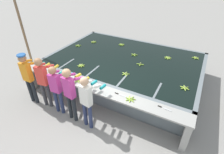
# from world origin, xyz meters

# --- Properties ---
(ground_plane) EXTENTS (80.00, 80.00, 0.00)m
(ground_plane) POSITION_xyz_m (0.00, 0.00, 0.00)
(ground_plane) COLOR gray
(ground_plane) RESTS_ON ground
(wash_tank) EXTENTS (5.56, 3.87, 0.90)m
(wash_tank) POSITION_xyz_m (-0.00, 2.37, 0.45)
(wash_tank) COLOR slate
(wash_tank) RESTS_ON ground
(work_ledge) EXTENTS (5.56, 0.45, 0.90)m
(work_ledge) POSITION_xyz_m (0.00, 0.23, 0.67)
(work_ledge) COLOR #9E9E99
(work_ledge) RESTS_ON ground
(worker_0) EXTENTS (0.42, 0.73, 1.76)m
(worker_0) POSITION_xyz_m (-2.03, -0.37, 1.08)
(worker_0) COLOR #1E2328
(worker_0) RESTS_ON ground
(worker_1) EXTENTS (0.47, 0.74, 1.73)m
(worker_1) POSITION_xyz_m (-1.49, -0.28, 1.04)
(worker_1) COLOR #38383D
(worker_1) RESTS_ON ground
(worker_2) EXTENTS (0.43, 0.72, 1.63)m
(worker_2) POSITION_xyz_m (-0.94, -0.32, 0.97)
(worker_2) COLOR navy
(worker_2) RESTS_ON ground
(worker_3) EXTENTS (0.47, 0.74, 1.73)m
(worker_3) POSITION_xyz_m (-0.38, -0.36, 1.05)
(worker_3) COLOR #1E2328
(worker_3) RESTS_ON ground
(worker_4) EXTENTS (0.47, 0.74, 1.67)m
(worker_4) POSITION_xyz_m (0.17, -0.37, 1.00)
(worker_4) COLOR navy
(worker_4) RESTS_ON ground
(banana_bunch_floating_0) EXTENTS (0.28, 0.27, 0.08)m
(banana_bunch_floating_0) POSITION_xyz_m (0.22, 2.75, 0.92)
(banana_bunch_floating_0) COLOR #7FAD33
(banana_bunch_floating_0) RESTS_ON wash_tank
(banana_bunch_floating_1) EXTENTS (0.28, 0.28, 0.08)m
(banana_bunch_floating_1) POSITION_xyz_m (2.33, 1.43, 0.92)
(banana_bunch_floating_1) COLOR #9EC642
(banana_bunch_floating_1) RESTS_ON wash_tank
(banana_bunch_floating_2) EXTENTS (0.28, 0.28, 0.08)m
(banana_bunch_floating_2) POSITION_xyz_m (1.44, 3.12, 0.92)
(banana_bunch_floating_2) COLOR #93BC3D
(banana_bunch_floating_2) RESTS_ON wash_tank
(banana_bunch_floating_3) EXTENTS (0.28, 0.28, 0.08)m
(banana_bunch_floating_3) POSITION_xyz_m (-1.10, 1.06, 0.92)
(banana_bunch_floating_3) COLOR #93BC3D
(banana_bunch_floating_3) RESTS_ON wash_tank
(banana_bunch_floating_4) EXTENTS (0.27, 0.27, 0.08)m
(banana_bunch_floating_4) POSITION_xyz_m (-2.29, 2.42, 0.92)
(banana_bunch_floating_4) COLOR #75A333
(banana_bunch_floating_4) RESTS_ON wash_tank
(banana_bunch_floating_5) EXTENTS (0.28, 0.27, 0.08)m
(banana_bunch_floating_5) POSITION_xyz_m (0.51, 1.30, 0.92)
(banana_bunch_floating_5) COLOR #93BC3D
(banana_bunch_floating_5) RESTS_ON wash_tank
(banana_bunch_floating_6) EXTENTS (0.28, 0.28, 0.08)m
(banana_bunch_floating_6) POSITION_xyz_m (-1.92, 3.10, 0.92)
(banana_bunch_floating_6) COLOR #93BC3D
(banana_bunch_floating_6) RESTS_ON wash_tank
(banana_bunch_floating_7) EXTENTS (0.27, 0.28, 0.08)m
(banana_bunch_floating_7) POSITION_xyz_m (-0.66, 3.43, 0.92)
(banana_bunch_floating_7) COLOR #8CB738
(banana_bunch_floating_7) RESTS_ON wash_tank
(banana_bunch_floating_8) EXTENTS (0.28, 0.28, 0.08)m
(banana_bunch_floating_8) POSITION_xyz_m (0.70, 2.14, 0.92)
(banana_bunch_floating_8) COLOR #8CB738
(banana_bunch_floating_8) RESTS_ON wash_tank
(banana_bunch_floating_9) EXTENTS (0.27, 0.27, 0.08)m
(banana_bunch_floating_9) POSITION_xyz_m (2.37, 3.61, 0.92)
(banana_bunch_floating_9) COLOR #9EC642
(banana_bunch_floating_9) RESTS_ON wash_tank
(banana_bunch_ledge_0) EXTENTS (0.26, 0.28, 0.08)m
(banana_bunch_ledge_0) POSITION_xyz_m (-0.61, 0.24, 0.92)
(banana_bunch_ledge_0) COLOR #8CB738
(banana_bunch_ledge_0) RESTS_ON work_ledge
(banana_bunch_ledge_1) EXTENTS (0.28, 0.28, 0.08)m
(banana_bunch_ledge_1) POSITION_xyz_m (1.15, 0.22, 0.92)
(banana_bunch_ledge_1) COLOR #93BC3D
(banana_bunch_ledge_1) RESTS_ON work_ledge
(knife_0) EXTENTS (0.35, 0.04, 0.02)m
(knife_0) POSITION_xyz_m (0.78, 0.27, 0.91)
(knife_0) COLOR silver
(knife_0) RESTS_ON work_ledge
(knife_1) EXTENTS (0.35, 0.06, 0.02)m
(knife_1) POSITION_xyz_m (1.98, 0.31, 0.91)
(knife_1) COLOR silver
(knife_1) RESTS_ON work_ledge
(support_post_left) EXTENTS (0.09, 0.09, 3.20)m
(support_post_left) POSITION_xyz_m (-3.68, 0.99, 1.60)
(support_post_left) COLOR #846647
(support_post_left) RESTS_ON ground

